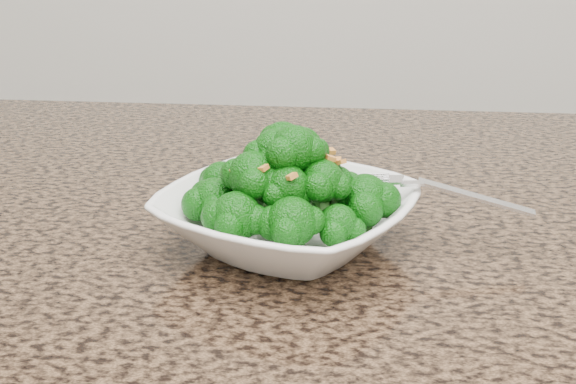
# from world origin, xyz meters

# --- Properties ---
(granite_counter) EXTENTS (1.64, 1.04, 0.03)m
(granite_counter) POSITION_xyz_m (0.00, 0.30, 0.89)
(granite_counter) COLOR brown
(granite_counter) RESTS_ON cabinet
(bowl) EXTENTS (0.27, 0.27, 0.05)m
(bowl) POSITION_xyz_m (-0.05, 0.31, 0.93)
(bowl) COLOR white
(bowl) RESTS_ON granite_counter
(broccoli_pile) EXTENTS (0.18, 0.18, 0.07)m
(broccoli_pile) POSITION_xyz_m (-0.05, 0.31, 0.99)
(broccoli_pile) COLOR #0C580A
(broccoli_pile) RESTS_ON bowl
(garlic_topping) EXTENTS (0.11, 0.11, 0.01)m
(garlic_topping) POSITION_xyz_m (-0.05, 0.31, 1.03)
(garlic_topping) COLOR orange
(garlic_topping) RESTS_ON broccoli_pile
(fork) EXTENTS (0.16, 0.05, 0.01)m
(fork) POSITION_xyz_m (0.06, 0.33, 0.96)
(fork) COLOR silver
(fork) RESTS_ON bowl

